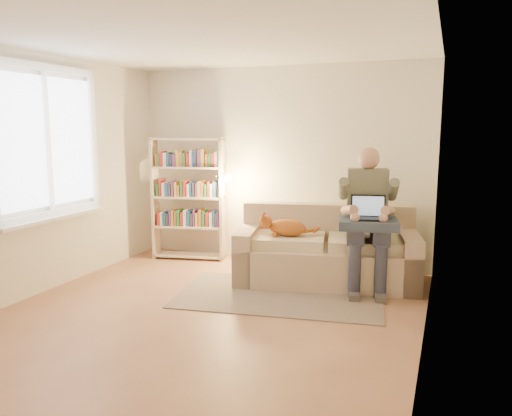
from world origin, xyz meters
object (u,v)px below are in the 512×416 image
at_px(laptop, 374,213).
at_px(bookshelf, 189,192).
at_px(sofa, 326,255).
at_px(cat, 283,227).
at_px(person, 367,211).

xyz_separation_m(laptop, bookshelf, (-2.57, 0.53, 0.04)).
bearing_deg(sofa, laptop, -31.72).
relative_size(sofa, cat, 3.43).
xyz_separation_m(cat, bookshelf, (-1.55, 0.57, 0.26)).
relative_size(cat, laptop, 1.51).
xyz_separation_m(sofa, laptop, (0.56, -0.20, 0.57)).
bearing_deg(cat, bookshelf, 147.93).
relative_size(person, bookshelf, 0.94).
bearing_deg(cat, laptop, -10.22).
xyz_separation_m(person, laptop, (0.09, -0.14, 0.01)).
bearing_deg(laptop, sofa, 148.28).
bearing_deg(cat, sofa, 14.79).
bearing_deg(laptop, bookshelf, 156.27).
height_order(cat, bookshelf, bookshelf).
bearing_deg(sofa, cat, -165.21).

